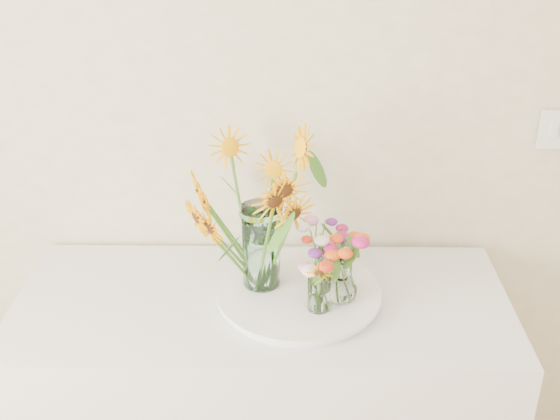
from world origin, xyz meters
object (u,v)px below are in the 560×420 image
Objects in this scene: small_vase_a at (319,294)px; small_vase_c at (328,263)px; small_vase_b at (342,281)px; tray at (299,296)px; counter at (264,419)px; mason_jar at (261,247)px.

small_vase_a is 0.99× the size of small_vase_c.
tray is at bearing 161.31° from small_vase_b.
small_vase_a is at bearing -27.96° from counter.
small_vase_c is at bearing 106.35° from small_vase_b.
mason_jar is 2.34× the size of small_vase_c.
mason_jar is at bearing 160.77° from small_vase_b.
tray is 1.76× the size of mason_jar.
mason_jar reaches higher than counter.
small_vase_c is (0.19, 0.07, 0.53)m from counter.
mason_jar is 2.37× the size of small_vase_a.
small_vase_b is 0.11m from small_vase_c.
counter is 5.61× the size of mason_jar.
small_vase_a is 0.08m from small_vase_b.
tray is at bearing 121.45° from small_vase_a.
small_vase_a reaches higher than counter.
small_vase_c is at bearing 20.24° from counter.
counter is at bearing -159.76° from small_vase_c.
counter is 13.28× the size of small_vase_a.
counter is 3.19× the size of tray.
small_vase_a is (0.16, -0.08, 0.53)m from counter.
small_vase_b reaches higher than small_vase_c.
small_vase_c is (-0.03, 0.11, -0.01)m from small_vase_b.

